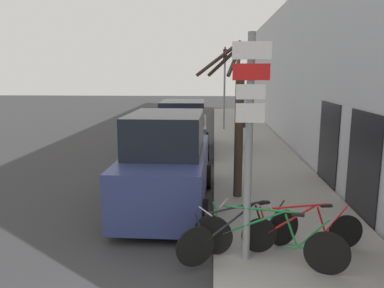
{
  "coord_description": "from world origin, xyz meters",
  "views": [
    {
      "loc": [
        0.98,
        -3.34,
        3.24
      ],
      "look_at": [
        0.48,
        5.22,
        1.62
      ],
      "focal_mm": 35.0,
      "sensor_mm": 36.0,
      "label": 1
    }
  ],
  "objects_px": {
    "signpost": "(249,140)",
    "parked_car_1": "(183,129)",
    "street_tree": "(237,122)",
    "traffic_light": "(225,77)",
    "bicycle_2": "(303,230)",
    "pedestrian_near": "(244,123)",
    "bicycle_0": "(267,240)",
    "bicycle_1": "(242,233)",
    "parked_car_0": "(167,164)"
  },
  "relations": [
    {
      "from": "street_tree",
      "to": "traffic_light",
      "type": "distance_m",
      "value": 11.64
    },
    {
      "from": "bicycle_1",
      "to": "bicycle_0",
      "type": "bearing_deg",
      "value": -152.98
    },
    {
      "from": "bicycle_2",
      "to": "traffic_light",
      "type": "xyz_separation_m",
      "value": [
        -1.02,
        14.53,
        2.51
      ]
    },
    {
      "from": "bicycle_0",
      "to": "parked_car_1",
      "type": "xyz_separation_m",
      "value": [
        -2.14,
        9.33,
        0.42
      ]
    },
    {
      "from": "parked_car_1",
      "to": "traffic_light",
      "type": "relative_size",
      "value": 1.06
    },
    {
      "from": "bicycle_2",
      "to": "parked_car_1",
      "type": "relative_size",
      "value": 0.46
    },
    {
      "from": "bicycle_0",
      "to": "bicycle_1",
      "type": "xyz_separation_m",
      "value": [
        -0.39,
        0.27,
        -0.01
      ]
    },
    {
      "from": "signpost",
      "to": "parked_car_1",
      "type": "bearing_deg",
      "value": 101.2
    },
    {
      "from": "signpost",
      "to": "parked_car_1",
      "type": "relative_size",
      "value": 0.78
    },
    {
      "from": "pedestrian_near",
      "to": "street_tree",
      "type": "xyz_separation_m",
      "value": [
        -0.71,
        -6.61,
        0.89
      ]
    },
    {
      "from": "bicycle_2",
      "to": "parked_car_0",
      "type": "height_order",
      "value": "parked_car_0"
    },
    {
      "from": "pedestrian_near",
      "to": "street_tree",
      "type": "bearing_deg",
      "value": -105.71
    },
    {
      "from": "bicycle_2",
      "to": "street_tree",
      "type": "height_order",
      "value": "street_tree"
    },
    {
      "from": "signpost",
      "to": "traffic_light",
      "type": "distance_m",
      "value": 14.93
    },
    {
      "from": "parked_car_1",
      "to": "street_tree",
      "type": "relative_size",
      "value": 1.23
    },
    {
      "from": "bicycle_1",
      "to": "street_tree",
      "type": "relative_size",
      "value": 0.56
    },
    {
      "from": "bicycle_2",
      "to": "pedestrian_near",
      "type": "distance_m",
      "value": 9.57
    },
    {
      "from": "parked_car_1",
      "to": "bicycle_2",
      "type": "bearing_deg",
      "value": -73.58
    },
    {
      "from": "parked_car_1",
      "to": "pedestrian_near",
      "type": "relative_size",
      "value": 2.74
    },
    {
      "from": "bicycle_0",
      "to": "street_tree",
      "type": "xyz_separation_m",
      "value": [
        -0.32,
        3.45,
        1.49
      ]
    },
    {
      "from": "bicycle_1",
      "to": "pedestrian_near",
      "type": "relative_size",
      "value": 1.24
    },
    {
      "from": "parked_car_0",
      "to": "pedestrian_near",
      "type": "bearing_deg",
      "value": 71.63
    },
    {
      "from": "pedestrian_near",
      "to": "parked_car_1",
      "type": "bearing_deg",
      "value": -173.54
    },
    {
      "from": "parked_car_0",
      "to": "parked_car_1",
      "type": "bearing_deg",
      "value": 91.77
    },
    {
      "from": "bicycle_0",
      "to": "pedestrian_near",
      "type": "xyz_separation_m",
      "value": [
        0.39,
        10.06,
        0.6
      ]
    },
    {
      "from": "bicycle_0",
      "to": "parked_car_1",
      "type": "height_order",
      "value": "parked_car_1"
    },
    {
      "from": "traffic_light",
      "to": "parked_car_1",
      "type": "bearing_deg",
      "value": -107.68
    },
    {
      "from": "parked_car_1",
      "to": "street_tree",
      "type": "xyz_separation_m",
      "value": [
        1.82,
        -5.88,
        1.06
      ]
    },
    {
      "from": "pedestrian_near",
      "to": "street_tree",
      "type": "relative_size",
      "value": 0.45
    },
    {
      "from": "bicycle_1",
      "to": "street_tree",
      "type": "distance_m",
      "value": 3.52
    },
    {
      "from": "parked_car_0",
      "to": "street_tree",
      "type": "bearing_deg",
      "value": 13.61
    },
    {
      "from": "bicycle_2",
      "to": "street_tree",
      "type": "bearing_deg",
      "value": 10.64
    },
    {
      "from": "parked_car_0",
      "to": "street_tree",
      "type": "xyz_separation_m",
      "value": [
        1.69,
        0.39,
        1.0
      ]
    },
    {
      "from": "traffic_light",
      "to": "parked_car_0",
      "type": "bearing_deg",
      "value": -98.02
    },
    {
      "from": "pedestrian_near",
      "to": "traffic_light",
      "type": "distance_m",
      "value": 5.38
    },
    {
      "from": "parked_car_0",
      "to": "bicycle_0",
      "type": "bearing_deg",
      "value": -56.09
    },
    {
      "from": "bicycle_0",
      "to": "traffic_light",
      "type": "distance_m",
      "value": 15.25
    },
    {
      "from": "bicycle_0",
      "to": "parked_car_1",
      "type": "bearing_deg",
      "value": 30.78
    },
    {
      "from": "bicycle_0",
      "to": "traffic_light",
      "type": "bearing_deg",
      "value": 19.07
    },
    {
      "from": "bicycle_2",
      "to": "parked_car_1",
      "type": "distance_m",
      "value": 9.28
    },
    {
      "from": "signpost",
      "to": "bicycle_2",
      "type": "distance_m",
      "value": 1.99
    },
    {
      "from": "bicycle_2",
      "to": "parked_car_1",
      "type": "height_order",
      "value": "parked_car_1"
    },
    {
      "from": "parked_car_1",
      "to": "street_tree",
      "type": "bearing_deg",
      "value": -74.28
    },
    {
      "from": "parked_car_0",
      "to": "bicycle_2",
      "type": "bearing_deg",
      "value": -42.55
    },
    {
      "from": "bicycle_2",
      "to": "bicycle_1",
      "type": "bearing_deg",
      "value": 94.3
    },
    {
      "from": "parked_car_0",
      "to": "street_tree",
      "type": "relative_size",
      "value": 1.23
    },
    {
      "from": "bicycle_0",
      "to": "parked_car_0",
      "type": "distance_m",
      "value": 3.69
    },
    {
      "from": "traffic_light",
      "to": "street_tree",
      "type": "bearing_deg",
      "value": -90.0
    },
    {
      "from": "bicycle_0",
      "to": "traffic_light",
      "type": "relative_size",
      "value": 0.54
    },
    {
      "from": "signpost",
      "to": "bicycle_2",
      "type": "relative_size",
      "value": 1.71
    }
  ]
}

